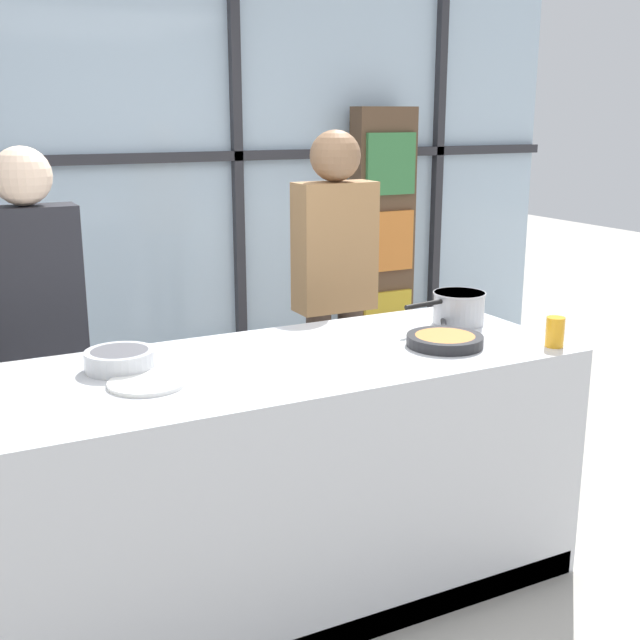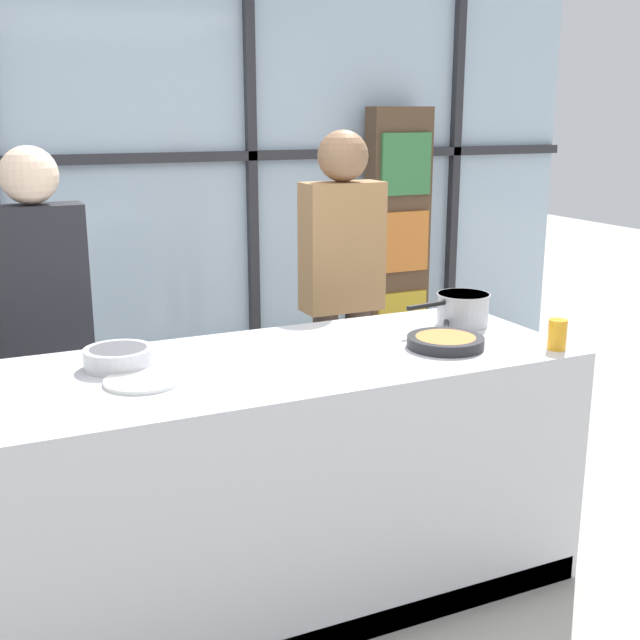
# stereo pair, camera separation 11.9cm
# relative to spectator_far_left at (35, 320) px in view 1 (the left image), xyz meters

# --- Properties ---
(ground_plane) EXTENTS (18.00, 18.00, 0.00)m
(ground_plane) POSITION_rel_spectator_far_left_xyz_m (0.70, -0.85, -0.97)
(ground_plane) COLOR #ADA89E
(back_window_wall) EXTENTS (6.40, 0.10, 2.80)m
(back_window_wall) POSITION_rel_spectator_far_left_xyz_m (0.70, 1.48, 0.43)
(back_window_wall) COLOR silver
(back_window_wall) RESTS_ON ground_plane
(bookshelf) EXTENTS (0.44, 0.19, 1.84)m
(bookshelf) POSITION_rel_spectator_far_left_xyz_m (2.47, 1.29, -0.05)
(bookshelf) COLOR brown
(bookshelf) RESTS_ON ground_plane
(demo_island) EXTENTS (2.24, 0.85, 0.94)m
(demo_island) POSITION_rel_spectator_far_left_xyz_m (0.70, -0.85, -0.50)
(demo_island) COLOR silver
(demo_island) RESTS_ON ground_plane
(spectator_far_left) EXTENTS (0.39, 0.23, 1.68)m
(spectator_far_left) POSITION_rel_spectator_far_left_xyz_m (0.00, 0.00, 0.00)
(spectator_far_left) COLOR #47382D
(spectator_far_left) RESTS_ON ground_plane
(spectator_center_left) EXTENTS (0.39, 0.24, 1.73)m
(spectator_center_left) POSITION_rel_spectator_far_left_xyz_m (1.40, -0.00, 0.03)
(spectator_center_left) COLOR #47382D
(spectator_center_left) RESTS_ON ground_plane
(frying_pan) EXTENTS (0.37, 0.47, 0.04)m
(frying_pan) POSITION_rel_spectator_far_left_xyz_m (1.36, -0.97, -0.01)
(frying_pan) COLOR #232326
(frying_pan) RESTS_ON demo_island
(saucepan) EXTENTS (0.41, 0.22, 0.13)m
(saucepan) POSITION_rel_spectator_far_left_xyz_m (1.60, -0.73, 0.04)
(saucepan) COLOR silver
(saucepan) RESTS_ON demo_island
(white_plate) EXTENTS (0.26, 0.26, 0.01)m
(white_plate) POSITION_rel_spectator_far_left_xyz_m (0.22, -0.91, -0.03)
(white_plate) COLOR white
(white_plate) RESTS_ON demo_island
(mixing_bowl) EXTENTS (0.24, 0.24, 0.07)m
(mixing_bowl) POSITION_rel_spectator_far_left_xyz_m (0.18, -0.71, 0.00)
(mixing_bowl) COLOR silver
(mixing_bowl) RESTS_ON demo_island
(juice_glass_near) EXTENTS (0.07, 0.07, 0.12)m
(juice_glass_near) POSITION_rel_spectator_far_left_xyz_m (1.72, -1.18, 0.02)
(juice_glass_near) COLOR orange
(juice_glass_near) RESTS_ON demo_island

